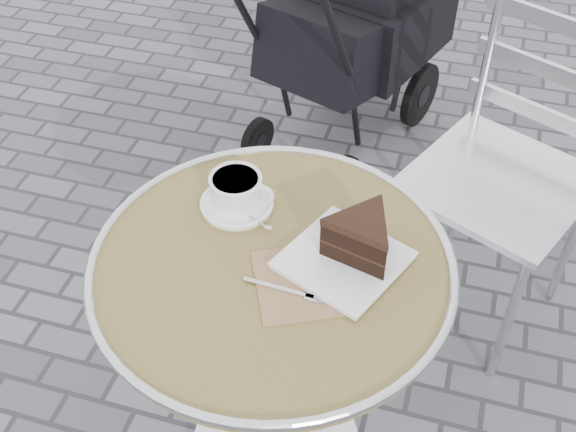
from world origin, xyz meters
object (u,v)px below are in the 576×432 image
(cappuccino_set, at_px, (237,194))
(bistro_chair, at_px, (526,135))
(baby_stroller, at_px, (354,35))
(cafe_table, at_px, (273,315))
(cake_plate_set, at_px, (356,243))

(cappuccino_set, bearing_deg, bistro_chair, 43.65)
(baby_stroller, bearing_deg, cafe_table, -65.32)
(cappuccino_set, relative_size, cake_plate_set, 0.50)
(bistro_chair, bearing_deg, cappuccino_set, -109.80)
(cafe_table, relative_size, baby_stroller, 0.74)
(cafe_table, height_order, cappuccino_set, cappuccino_set)
(cappuccino_set, distance_m, baby_stroller, 1.32)
(cappuccino_set, relative_size, baby_stroller, 0.17)
(cake_plate_set, distance_m, baby_stroller, 1.43)
(cappuccino_set, distance_m, cake_plate_set, 0.28)
(cake_plate_set, bearing_deg, bistro_chair, 88.30)
(cake_plate_set, xyz_separation_m, bistro_chair, (0.32, 0.69, -0.18))
(bistro_chair, height_order, baby_stroller, bistro_chair)
(cappuccino_set, bearing_deg, cake_plate_set, -19.69)
(cappuccino_set, distance_m, bistro_chair, 0.86)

